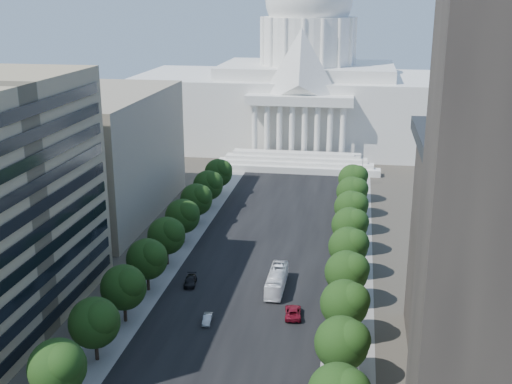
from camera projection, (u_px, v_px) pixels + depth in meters
The scene contains 31 objects.
road_asphalt at pixel (268, 238), 143.89m from camera, with size 30.00×260.00×0.01m, color black.
sidewalk_left at pixel (186, 233), 146.82m from camera, with size 8.00×260.00×0.02m, color gray.
sidewalk_right at pixel (354, 243), 140.97m from camera, with size 8.00×260.00×0.02m, color gray.
capitol at pixel (307, 90), 227.53m from camera, with size 120.00×56.00×73.00m.
office_block_left_far at pixel (80, 154), 156.31m from camera, with size 38.00×52.00×30.00m, color gray.
tree_l_b at pixel (59, 367), 82.27m from camera, with size 7.79×7.60×9.97m.
tree_l_c at pixel (96, 322), 93.59m from camera, with size 7.79×7.60×9.97m.
tree_l_d at pixel (125, 286), 104.91m from camera, with size 7.79×7.60×9.97m.
tree_l_e at pixel (148, 258), 116.23m from camera, with size 7.79×7.60×9.97m.
tree_l_f at pixel (168, 235), 127.55m from camera, with size 7.79×7.60×9.97m.
tree_l_g at pixel (184, 215), 138.87m from camera, with size 7.79×7.60×9.97m.
tree_l_h at pixel (197, 199), 150.19m from camera, with size 7.79×7.60×9.97m.
tree_l_i at pixel (209, 184), 161.51m from camera, with size 7.79×7.60×9.97m.
tree_l_j at pixel (219, 172), 172.83m from camera, with size 7.79×7.60×9.97m.
tree_r_c at pixel (344, 342), 88.05m from camera, with size 7.79×7.60×9.97m.
tree_r_d at pixel (346, 303), 99.37m from camera, with size 7.79×7.60×9.97m.
tree_r_e at pixel (348, 271), 110.69m from camera, with size 7.79×7.60×9.97m.
tree_r_f at pixel (350, 246), 122.01m from camera, with size 7.79×7.60×9.97m.
tree_r_g at pixel (351, 224), 133.33m from camera, with size 7.79×7.60×9.97m.
tree_r_h at pixel (352, 206), 144.65m from camera, with size 7.79×7.60×9.97m.
tree_r_i at pixel (353, 191), 155.97m from camera, with size 7.79×7.60×9.97m.
tree_r_j at pixel (354, 178), 167.29m from camera, with size 7.79×7.60×9.97m.
streetlight_b at pixel (355, 350), 87.23m from camera, with size 2.61×0.44×9.00m.
streetlight_c at pixel (357, 275), 110.82m from camera, with size 2.61×0.44×9.00m.
streetlight_d at pixel (359, 226), 134.40m from camera, with size 2.61×0.44×9.00m.
streetlight_e at pixel (360, 191), 157.99m from camera, with size 2.61×0.44×9.00m.
streetlight_f at pixel (360, 166), 181.57m from camera, with size 2.61×0.44×9.00m.
car_silver at pixel (207, 319), 106.32m from camera, with size 1.38×3.97×1.31m, color #A6AAAE.
car_red at pixel (293, 312), 108.32m from camera, with size 2.68×5.82×1.62m, color maroon.
car_dark_b at pixel (190, 281), 120.25m from camera, with size 2.08×5.13×1.49m, color black.
city_bus at pixel (277, 280), 118.20m from camera, with size 2.94×12.55×3.50m, color white.
Camera 1 is at (18.95, -43.22, 52.07)m, focal length 45.00 mm.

